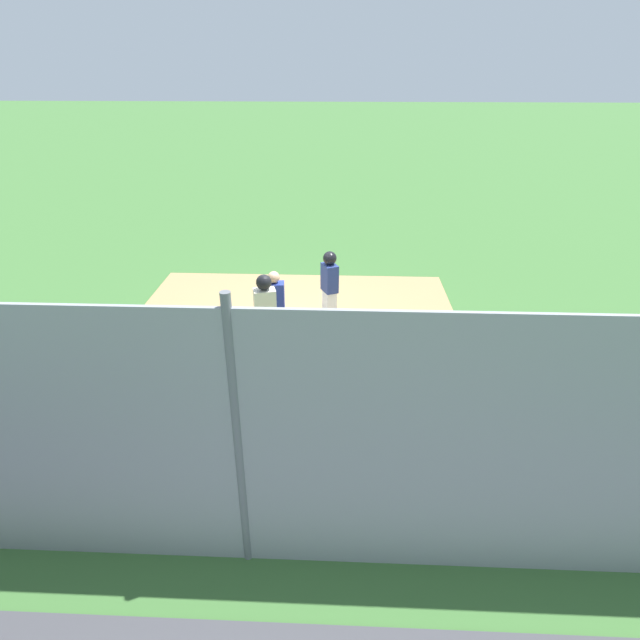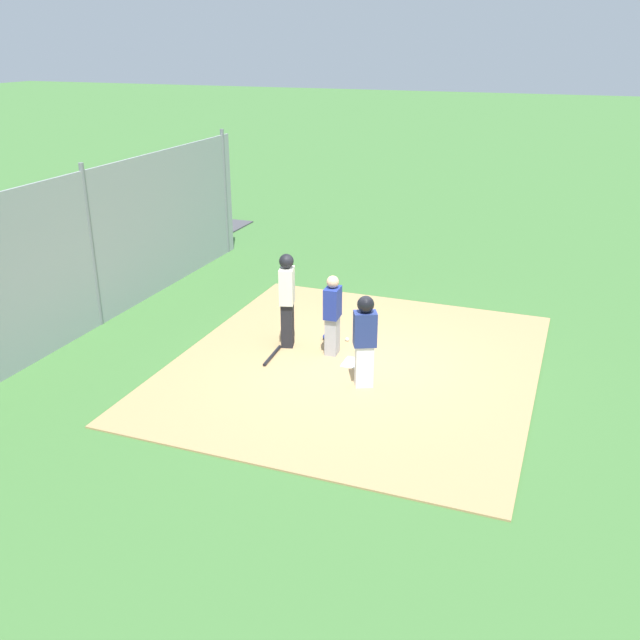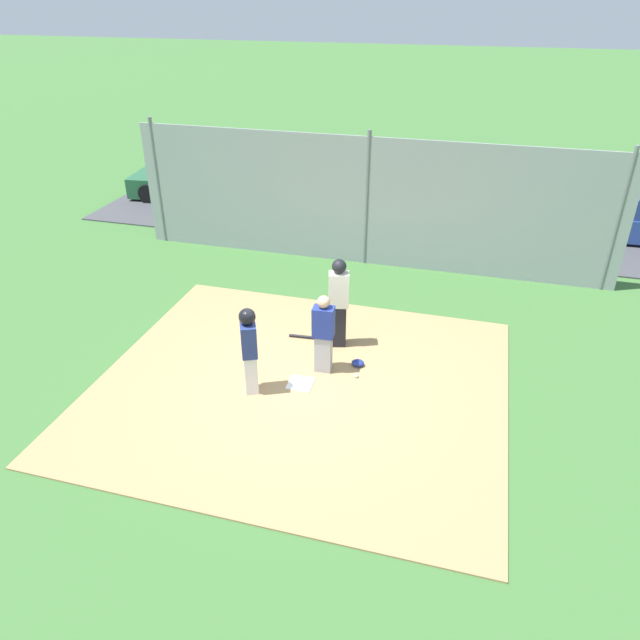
% 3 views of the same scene
% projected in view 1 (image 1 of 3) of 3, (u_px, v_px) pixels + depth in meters
% --- Properties ---
extents(ground_plane, '(140.00, 140.00, 0.00)m').
position_uv_depth(ground_plane, '(293.00, 332.00, 11.04)').
color(ground_plane, '#3D6B33').
extents(dirt_infield, '(7.20, 6.40, 0.03)m').
position_uv_depth(dirt_infield, '(293.00, 331.00, 11.04)').
color(dirt_infield, '#A88456').
rests_on(dirt_infield, ground_plane).
extents(home_plate, '(0.45, 0.45, 0.02)m').
position_uv_depth(home_plate, '(292.00, 330.00, 11.03)').
color(home_plate, white).
rests_on(home_plate, dirt_infield).
extents(catcher, '(0.39, 0.28, 1.54)m').
position_uv_depth(catcher, '(275.00, 307.00, 10.19)').
color(catcher, '#9E9EA3').
rests_on(catcher, dirt_infield).
extents(umpire, '(0.44, 0.35, 1.84)m').
position_uv_depth(umpire, '(266.00, 320.00, 9.28)').
color(umpire, black).
rests_on(umpire, dirt_infield).
extents(runner, '(0.40, 0.45, 1.63)m').
position_uv_depth(runner, '(330.00, 283.00, 10.94)').
color(runner, silver).
rests_on(runner, dirt_infield).
extents(baseball_bat, '(0.86, 0.12, 0.06)m').
position_uv_depth(baseball_bat, '(300.00, 368.00, 9.62)').
color(baseball_bat, black).
rests_on(baseball_bat, dirt_infield).
extents(catcher_mask, '(0.24, 0.20, 0.12)m').
position_uv_depth(catcher_mask, '(245.00, 347.00, 10.28)').
color(catcher_mask, navy).
rests_on(catcher_mask, dirt_infield).
extents(baseball, '(0.07, 0.07, 0.07)m').
position_uv_depth(baseball, '(246.00, 338.00, 10.63)').
color(baseball, white).
rests_on(baseball, dirt_infield).
extents(backstop_fence, '(12.00, 0.10, 3.35)m').
position_uv_depth(backstop_fence, '(239.00, 448.00, 5.32)').
color(backstop_fence, '#93999E').
rests_on(backstop_fence, ground_plane).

